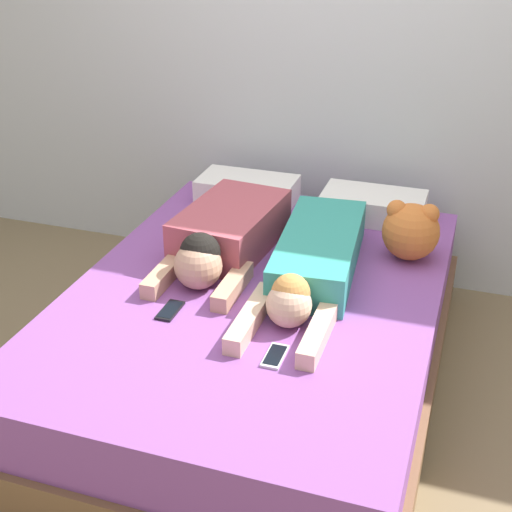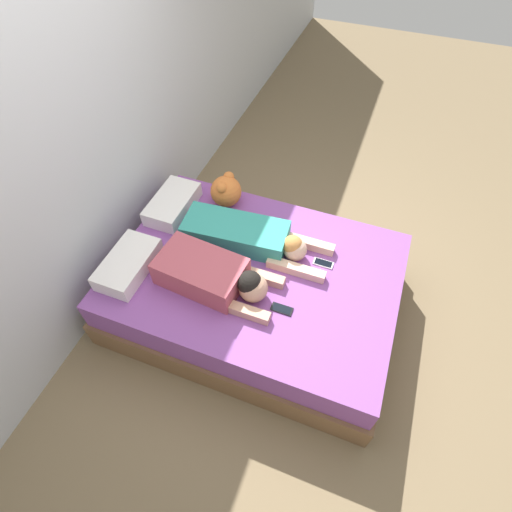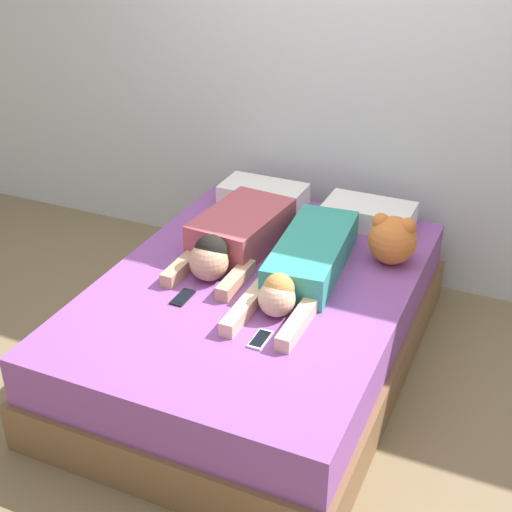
% 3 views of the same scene
% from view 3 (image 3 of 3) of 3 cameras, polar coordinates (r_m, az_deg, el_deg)
% --- Properties ---
extents(ground_plane, '(12.00, 12.00, 0.00)m').
position_cam_3_polar(ground_plane, '(3.91, 0.00, -8.45)').
color(ground_plane, '#7F6B4C').
extents(wall_back, '(12.00, 0.06, 2.60)m').
position_cam_3_polar(wall_back, '(4.38, 6.74, 14.60)').
color(wall_back, silver).
rests_on(wall_back, ground_plane).
extents(bed, '(1.56, 2.14, 0.51)m').
position_cam_3_polar(bed, '(3.76, 0.00, -5.44)').
color(bed, brown).
rests_on(bed, ground_plane).
extents(pillow_head_left, '(0.51, 0.29, 0.13)m').
position_cam_3_polar(pillow_head_left, '(4.41, 0.59, 4.91)').
color(pillow_head_left, white).
rests_on(pillow_head_left, bed).
extents(pillow_head_right, '(0.51, 0.29, 0.13)m').
position_cam_3_polar(pillow_head_right, '(4.22, 9.03, 3.31)').
color(pillow_head_right, white).
rests_on(pillow_head_right, bed).
extents(person_left, '(0.42, 0.89, 0.23)m').
position_cam_3_polar(person_left, '(3.83, -1.81, 1.54)').
color(person_left, '#B24C59').
rests_on(person_left, bed).
extents(person_right, '(0.39, 1.16, 0.20)m').
position_cam_3_polar(person_right, '(3.62, 3.89, -0.61)').
color(person_right, teal).
rests_on(person_right, bed).
extents(cell_phone_left, '(0.07, 0.15, 0.01)m').
position_cam_3_polar(cell_phone_left, '(3.50, -5.88, -3.31)').
color(cell_phone_left, black).
rests_on(cell_phone_left, bed).
extents(cell_phone_right, '(0.07, 0.15, 0.01)m').
position_cam_3_polar(cell_phone_right, '(3.20, 0.34, -6.68)').
color(cell_phone_right, silver).
rests_on(cell_phone_right, bed).
extents(plush_toy, '(0.26, 0.26, 0.27)m').
position_cam_3_polar(plush_toy, '(3.80, 10.87, 1.35)').
color(plush_toy, orange).
rests_on(plush_toy, bed).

